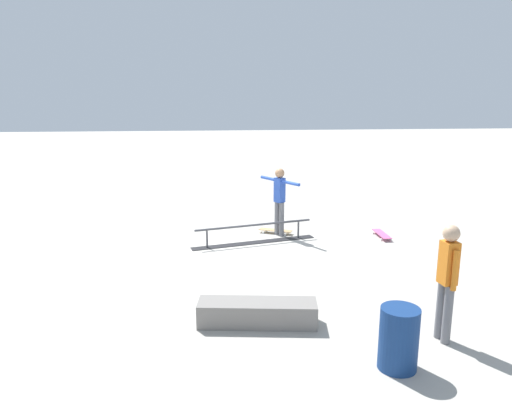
# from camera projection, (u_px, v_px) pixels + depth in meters

# --- Properties ---
(ground_plane) EXTENTS (60.00, 60.00, 0.00)m
(ground_plane) POSITION_uv_depth(u_px,v_px,m) (237.00, 253.00, 10.67)
(ground_plane) COLOR #ADA89E
(grind_rail) EXTENTS (2.86, 0.97, 0.44)m
(grind_rail) POSITION_uv_depth(u_px,v_px,m) (254.00, 235.00, 11.33)
(grind_rail) COLOR black
(grind_rail) RESTS_ON ground_plane
(skate_ledge) EXTENTS (1.80, 0.67, 0.36)m
(skate_ledge) POSITION_uv_depth(u_px,v_px,m) (257.00, 313.00, 7.47)
(skate_ledge) COLOR gray
(skate_ledge) RESTS_ON ground_plane
(skater_main) EXTENTS (0.80, 1.11, 1.61)m
(skater_main) POSITION_uv_depth(u_px,v_px,m) (279.00, 197.00, 11.74)
(skater_main) COLOR slate
(skater_main) RESTS_ON ground_plane
(skateboard_main) EXTENTS (0.81, 0.50, 0.09)m
(skateboard_main) POSITION_uv_depth(u_px,v_px,m) (275.00, 230.00, 12.09)
(skateboard_main) COLOR tan
(skateboard_main) RESTS_ON ground_plane
(bystander_orange_shirt) EXTENTS (0.23, 0.38, 1.67)m
(bystander_orange_shirt) POSITION_uv_depth(u_px,v_px,m) (447.00, 277.00, 6.82)
(bystander_orange_shirt) COLOR slate
(bystander_orange_shirt) RESTS_ON ground_plane
(loose_skateboard_pink) EXTENTS (0.28, 0.81, 0.09)m
(loose_skateboard_pink) POSITION_uv_depth(u_px,v_px,m) (382.00, 234.00, 11.79)
(loose_skateboard_pink) COLOR #E05993
(loose_skateboard_pink) RESTS_ON ground_plane
(trash_bin) EXTENTS (0.49, 0.49, 0.81)m
(trash_bin) POSITION_uv_depth(u_px,v_px,m) (399.00, 339.00, 6.25)
(trash_bin) COLOR navy
(trash_bin) RESTS_ON ground_plane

